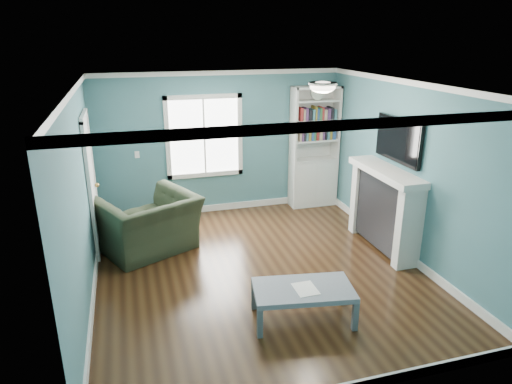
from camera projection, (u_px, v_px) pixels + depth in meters
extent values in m
plane|color=black|center=(259.00, 271.00, 6.52)|extent=(5.00, 5.00, 0.00)
plane|color=#3E7077|center=(221.00, 143.00, 8.36)|extent=(4.50, 0.00, 4.50)
plane|color=#3E7077|center=(343.00, 274.00, 3.82)|extent=(4.50, 0.00, 4.50)
plane|color=#3E7077|center=(81.00, 201.00, 5.50)|extent=(0.00, 5.00, 5.00)
plane|color=#3E7077|center=(406.00, 171.00, 6.68)|extent=(0.00, 5.00, 5.00)
plane|color=white|center=(259.00, 85.00, 5.66)|extent=(5.00, 5.00, 0.00)
cube|color=white|center=(222.00, 207.00, 8.75)|extent=(4.50, 0.03, 0.12)
cube|color=white|center=(94.00, 290.00, 5.91)|extent=(0.03, 5.00, 0.12)
cube|color=white|center=(397.00, 248.00, 7.08)|extent=(0.03, 5.00, 0.12)
cube|color=white|center=(219.00, 73.00, 7.93)|extent=(4.50, 0.04, 0.08)
cube|color=white|center=(353.00, 125.00, 3.43)|extent=(4.50, 0.04, 0.08)
cube|color=white|center=(68.00, 95.00, 5.09)|extent=(0.04, 5.00, 0.08)
cube|color=white|center=(415.00, 83.00, 6.26)|extent=(0.04, 5.00, 0.08)
cube|color=white|center=(204.00, 136.00, 8.23)|extent=(1.24, 0.01, 1.34)
cube|color=white|center=(167.00, 139.00, 8.04)|extent=(0.08, 0.06, 1.50)
cube|color=white|center=(240.00, 134.00, 8.39)|extent=(0.08, 0.06, 1.50)
cube|color=white|center=(206.00, 174.00, 8.45)|extent=(1.40, 0.06, 0.08)
cube|color=white|center=(203.00, 97.00, 7.98)|extent=(1.40, 0.06, 0.08)
cube|color=white|center=(204.00, 137.00, 8.21)|extent=(1.24, 0.03, 0.03)
cube|color=white|center=(204.00, 137.00, 8.21)|extent=(0.03, 0.03, 1.34)
cube|color=silver|center=(313.00, 183.00, 8.92)|extent=(0.90, 0.35, 0.90)
cube|color=silver|center=(294.00, 125.00, 8.43)|extent=(0.04, 0.35, 1.40)
cube|color=silver|center=(336.00, 123.00, 8.65)|extent=(0.04, 0.35, 1.40)
cube|color=silver|center=(312.00, 123.00, 8.69)|extent=(0.90, 0.02, 1.40)
cube|color=silver|center=(317.00, 87.00, 8.31)|extent=(0.90, 0.35, 0.04)
cube|color=silver|center=(314.00, 159.00, 8.76)|extent=(0.84, 0.33, 0.03)
cube|color=silver|center=(314.00, 140.00, 8.64)|extent=(0.84, 0.33, 0.03)
cube|color=silver|center=(315.00, 120.00, 8.51)|extent=(0.84, 0.33, 0.03)
cube|color=silver|center=(316.00, 101.00, 8.39)|extent=(0.84, 0.33, 0.03)
cube|color=tan|center=(315.00, 134.00, 8.58)|extent=(0.70, 0.25, 0.22)
cube|color=#593366|center=(316.00, 113.00, 8.45)|extent=(0.70, 0.25, 0.22)
cylinder|color=beige|center=(318.00, 93.00, 8.30)|extent=(0.26, 0.06, 0.26)
cube|color=black|center=(385.00, 212.00, 7.05)|extent=(0.30, 1.20, 1.10)
cube|color=black|center=(383.00, 224.00, 7.11)|extent=(0.22, 0.65, 0.70)
cube|color=silver|center=(409.00, 229.00, 6.44)|extent=(0.36, 0.16, 1.20)
cube|color=silver|center=(363.00, 198.00, 7.65)|extent=(0.36, 0.16, 1.20)
cube|color=silver|center=(386.00, 172.00, 6.82)|extent=(0.44, 1.58, 0.10)
cube|color=black|center=(399.00, 140.00, 6.71)|extent=(0.06, 1.10, 0.65)
cube|color=silver|center=(92.00, 187.00, 6.87)|extent=(0.04, 0.80, 2.05)
cube|color=white|center=(91.00, 196.00, 6.46)|extent=(0.05, 0.08, 2.13)
cube|color=white|center=(94.00, 178.00, 7.28)|extent=(0.05, 0.08, 2.13)
cube|color=white|center=(83.00, 116.00, 6.52)|extent=(0.05, 0.98, 0.08)
sphere|color=#BF8C3F|center=(97.00, 185.00, 7.18)|extent=(0.07, 0.07, 0.07)
ellipsoid|color=white|center=(323.00, 87.00, 6.01)|extent=(0.34, 0.34, 0.15)
cylinder|color=white|center=(323.00, 84.00, 5.99)|extent=(0.38, 0.38, 0.03)
cube|color=white|center=(137.00, 155.00, 7.99)|extent=(0.08, 0.01, 0.12)
imported|color=#232C1B|center=(147.00, 215.00, 6.96)|extent=(1.61, 1.38, 1.19)
cube|color=#4E565D|center=(260.00, 323.00, 5.04)|extent=(0.07, 0.07, 0.36)
cube|color=#4E565D|center=(355.00, 316.00, 5.16)|extent=(0.07, 0.07, 0.36)
cube|color=#4E565D|center=(254.00, 296.00, 5.57)|extent=(0.07, 0.07, 0.36)
cube|color=#4E565D|center=(340.00, 290.00, 5.70)|extent=(0.07, 0.07, 0.36)
cube|color=slate|center=(303.00, 290.00, 5.30)|extent=(1.24, 0.80, 0.06)
cube|color=white|center=(306.00, 289.00, 5.26)|extent=(0.25, 0.32, 0.00)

